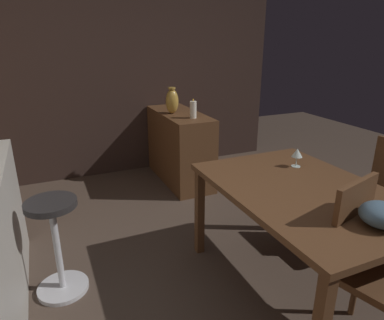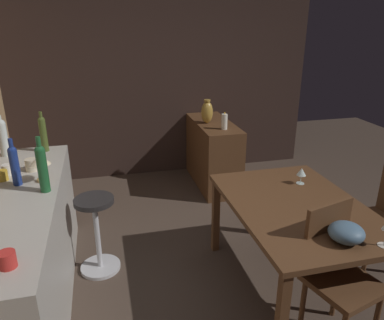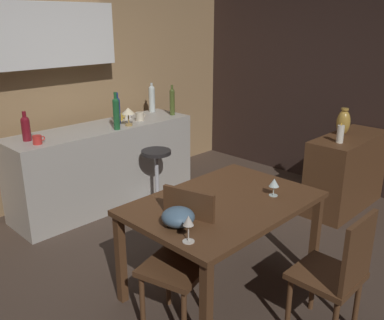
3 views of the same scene
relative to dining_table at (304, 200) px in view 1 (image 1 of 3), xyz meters
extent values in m
plane|color=#47382D|center=(0.15, 0.43, -0.66)|extent=(9.00, 9.00, 0.00)
cube|color=#33231E|center=(2.70, 0.73, 0.64)|extent=(0.10, 4.40, 2.60)
cube|color=#56351E|center=(0.00, 0.00, 0.06)|extent=(1.38, 0.94, 0.04)
cube|color=#56351E|center=(0.64, 0.42, -0.31)|extent=(0.06, 0.06, 0.70)
cube|color=#56351E|center=(0.64, -0.42, -0.31)|extent=(0.06, 0.06, 0.70)
cube|color=#56351E|center=(2.08, 0.01, -0.25)|extent=(1.10, 0.44, 0.82)
cube|color=#56351E|center=(-0.54, -0.05, -0.21)|extent=(0.49, 0.49, 0.04)
cube|color=#56351E|center=(-0.37, 0.00, 0.03)|extent=(0.13, 0.37, 0.49)
cylinder|color=#56351E|center=(-0.35, -0.16, -0.45)|extent=(0.04, 0.04, 0.43)
cylinder|color=#56351E|center=(-0.43, 0.15, -0.45)|extent=(0.04, 0.04, 0.43)
cube|color=#56351E|center=(0.10, -0.79, -0.23)|extent=(0.40, 0.40, 0.04)
cylinder|color=#56351E|center=(-0.06, -0.63, -0.45)|extent=(0.04, 0.04, 0.41)
cylinder|color=#56351E|center=(0.26, -0.63, -0.45)|extent=(0.04, 0.04, 0.41)
cylinder|color=#56351E|center=(0.26, -0.95, -0.45)|extent=(0.04, 0.04, 0.41)
cylinder|color=#262323|center=(0.61, 1.46, -0.01)|extent=(0.32, 0.32, 0.04)
cylinder|color=silver|center=(0.61, 1.46, -0.33)|extent=(0.04, 0.04, 0.63)
cylinder|color=silver|center=(0.61, 1.46, -0.65)|extent=(0.34, 0.34, 0.03)
cylinder|color=silver|center=(0.33, -0.20, 0.08)|extent=(0.07, 0.07, 0.00)
cylinder|color=silver|center=(0.33, -0.20, 0.12)|extent=(0.01, 0.01, 0.07)
cone|color=silver|center=(0.33, -0.20, 0.19)|extent=(0.08, 0.08, 0.06)
ellipsoid|color=slate|center=(-0.50, -0.04, 0.14)|extent=(0.22, 0.22, 0.12)
cylinder|color=white|center=(1.77, -0.02, 0.25)|extent=(0.07, 0.07, 0.18)
ellipsoid|color=yellow|center=(1.77, -0.02, 0.35)|extent=(0.01, 0.01, 0.03)
ellipsoid|color=#B78C38|center=(2.07, 0.10, 0.29)|extent=(0.14, 0.14, 0.27)
cylinder|color=#B78C38|center=(2.07, 0.10, 0.44)|extent=(0.08, 0.08, 0.02)
camera|label=1|loc=(-1.50, 1.43, 0.97)|focal=32.17mm
camera|label=2|loc=(-2.15, 1.34, 1.35)|focal=34.58mm
camera|label=3|loc=(-2.15, -1.79, 1.34)|focal=38.98mm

